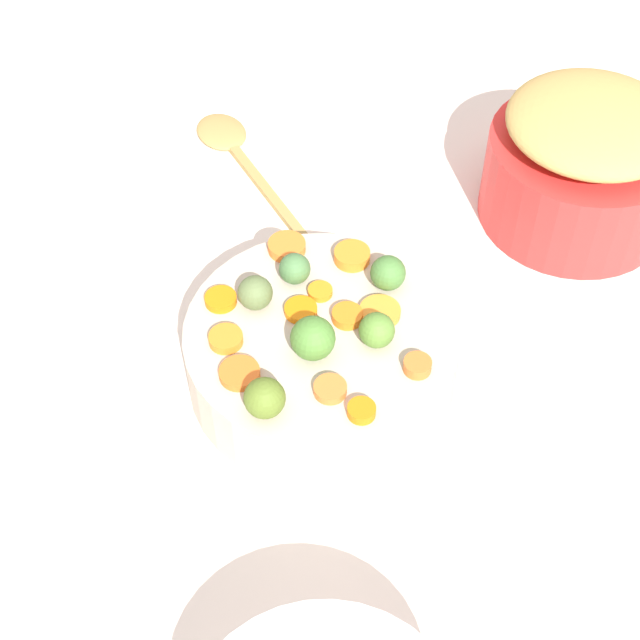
{
  "coord_description": "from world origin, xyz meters",
  "views": [
    {
      "loc": [
        -0.39,
        -0.43,
        0.78
      ],
      "look_at": [
        0.0,
        0.0,
        0.1
      ],
      "focal_mm": 54.2,
      "sensor_mm": 36.0,
      "label": 1
    }
  ],
  "objects": [
    {
      "name": "carrot_slice_1",
      "position": [
        0.03,
        -0.01,
        0.1
      ],
      "size": [
        0.04,
        0.04,
        0.01
      ],
      "primitive_type": "cylinder",
      "rotation": [
        0.0,
        0.0,
        2.16
      ],
      "color": "orange",
      "rests_on": "serving_bowl_carrots"
    },
    {
      "name": "carrot_slice_3",
      "position": [
        -0.04,
        -0.09,
        0.1
      ],
      "size": [
        0.03,
        0.03,
        0.01
      ],
      "primitive_type": "cylinder",
      "rotation": [
        0.0,
        0.0,
        3.41
      ],
      "color": "orange",
      "rests_on": "serving_bowl_carrots"
    },
    {
      "name": "carrot_slice_0",
      "position": [
        0.03,
        0.04,
        0.09
      ],
      "size": [
        0.03,
        0.03,
        0.01
      ],
      "primitive_type": "cylinder",
      "rotation": [
        0.0,
        0.0,
        3.68
      ],
      "color": "orange",
      "rests_on": "serving_bowl_carrots"
    },
    {
      "name": "carrot_slice_6",
      "position": [
        -0.0,
        0.03,
        0.09
      ],
      "size": [
        0.04,
        0.04,
        0.01
      ],
      "primitive_type": "cylinder",
      "rotation": [
        0.0,
        0.0,
        5.68
      ],
      "color": "orange",
      "rests_on": "serving_bowl_carrots"
    },
    {
      "name": "brussels_sprout_5",
      "position": [
        0.09,
        0.0,
        0.11
      ],
      "size": [
        0.03,
        0.03,
        0.03
      ],
      "primitive_type": "sphere",
      "color": "#467636",
      "rests_on": "serving_bowl_carrots"
    },
    {
      "name": "metal_pot",
      "position": [
        0.37,
        -0.02,
        0.07
      ],
      "size": [
        0.21,
        0.21,
        0.11
      ],
      "primitive_type": "cylinder",
      "color": "red",
      "rests_on": "tabletop"
    },
    {
      "name": "wooden_spoon",
      "position": [
        0.15,
        0.31,
        0.03
      ],
      "size": [
        0.11,
        0.34,
        0.01
      ],
      "color": "#A9884A",
      "rests_on": "tabletop"
    },
    {
      "name": "tabletop",
      "position": [
        0.0,
        0.0,
        0.01
      ],
      "size": [
        2.4,
        2.4,
        0.02
      ],
      "primitive_type": "cube",
      "color": "silver",
      "rests_on": "ground"
    },
    {
      "name": "carrot_slice_7",
      "position": [
        -0.09,
        0.01,
        0.09
      ],
      "size": [
        0.05,
        0.05,
        0.01
      ],
      "primitive_type": "cylinder",
      "rotation": [
        0.0,
        0.0,
        3.53
      ],
      "color": "orange",
      "rests_on": "serving_bowl_carrots"
    },
    {
      "name": "carrot_slice_11",
      "position": [
        -0.08,
        0.05,
        0.1
      ],
      "size": [
        0.04,
        0.04,
        0.01
      ],
      "primitive_type": "cylinder",
      "rotation": [
        0.0,
        0.0,
        5.87
      ],
      "color": "orange",
      "rests_on": "serving_bowl_carrots"
    },
    {
      "name": "serving_bowl_carrots",
      "position": [
        0.0,
        0.0,
        0.06
      ],
      "size": [
        0.26,
        0.26,
        0.07
      ],
      "primitive_type": "cylinder",
      "color": "#BBAF9B",
      "rests_on": "tabletop"
    },
    {
      "name": "carrot_slice_10",
      "position": [
        0.04,
        0.1,
        0.1
      ],
      "size": [
        0.05,
        0.05,
        0.01
      ],
      "primitive_type": "cylinder",
      "rotation": [
        0.0,
        0.0,
        1.05
      ],
      "color": "orange",
      "rests_on": "serving_bowl_carrots"
    },
    {
      "name": "brussels_sprout_3",
      "position": [
        -0.1,
        -0.04,
        0.11
      ],
      "size": [
        0.04,
        0.04,
        0.04
      ],
      "primitive_type": "sphere",
      "color": "#587127",
      "rests_on": "serving_bowl_carrots"
    },
    {
      "name": "carrot_slice_5",
      "position": [
        -0.04,
        -0.06,
        0.09
      ],
      "size": [
        0.04,
        0.04,
        0.01
      ],
      "primitive_type": "cylinder",
      "rotation": [
        0.0,
        0.0,
        1.11
      ],
      "color": "orange",
      "rests_on": "serving_bowl_carrots"
    },
    {
      "name": "brussels_sprout_2",
      "position": [
        -0.03,
        0.07,
        0.11
      ],
      "size": [
        0.03,
        0.03,
        0.03
      ],
      "primitive_type": "sphere",
      "color": "#5A6E3F",
      "rests_on": "serving_bowl_carrots"
    },
    {
      "name": "carrot_slice_2",
      "position": [
        0.03,
        -0.09,
        0.1
      ],
      "size": [
        0.04,
        0.04,
        0.01
      ],
      "primitive_type": "cylinder",
      "rotation": [
        0.0,
        0.0,
        2.33
      ],
      "color": "orange",
      "rests_on": "serving_bowl_carrots"
    },
    {
      "name": "carrot_slice_9",
      "position": [
        0.05,
        -0.02,
        0.09
      ],
      "size": [
        0.05,
        0.05,
        0.01
      ],
      "primitive_type": "cylinder",
      "rotation": [
        0.0,
        0.0,
        4.24
      ],
      "color": "orange",
      "rests_on": "serving_bowl_carrots"
    },
    {
      "name": "stuffing_mound",
      "position": [
        0.37,
        -0.02,
        0.15
      ],
      "size": [
        0.19,
        0.19,
        0.05
      ],
      "primitive_type": "ellipsoid",
      "color": "tan",
      "rests_on": "metal_pot"
    },
    {
      "name": "carrot_slice_8",
      "position": [
        0.08,
        0.05,
        0.1
      ],
      "size": [
        0.05,
        0.05,
        0.01
      ],
      "primitive_type": "cylinder",
      "rotation": [
        0.0,
        0.0,
        2.29
      ],
      "color": "orange",
      "rests_on": "serving_bowl_carrots"
    },
    {
      "name": "brussels_sprout_4",
      "position": [
        -0.02,
        -0.01,
        0.11
      ],
      "size": [
        0.04,
        0.04,
        0.04
      ],
      "primitive_type": "sphere",
      "color": "#4A7C32",
      "rests_on": "serving_bowl_carrots"
    },
    {
      "name": "brussels_sprout_0",
      "position": [
        0.03,
        -0.04,
        0.11
      ],
      "size": [
        0.03,
        0.03,
        0.03
      ],
      "primitive_type": "sphere",
      "color": "#548031",
      "rests_on": "serving_bowl_carrots"
    },
    {
      "name": "carrot_slice_4",
      "position": [
        -0.05,
        0.09,
        0.09
      ],
      "size": [
        0.04,
        0.04,
        0.01
      ],
      "primitive_type": "cylinder",
      "rotation": [
        0.0,
        0.0,
        4.2
      ],
      "color": "orange",
      "rests_on": "serving_bowl_carrots"
    },
    {
      "name": "brussels_sprout_1",
      "position": [
        0.02,
        0.07,
        0.11
      ],
      "size": [
        0.03,
        0.03,
        0.03
      ],
      "primitive_type": "sphere",
      "color": "#477440",
      "rests_on": "serving_bowl_carrots"
    }
  ]
}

